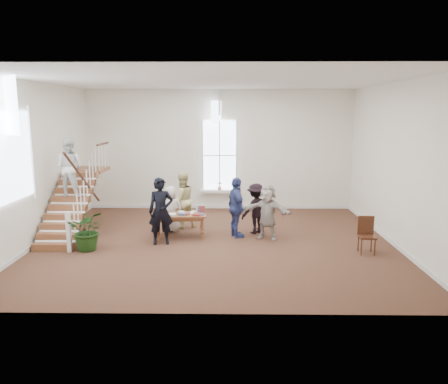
{
  "coord_description": "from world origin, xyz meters",
  "views": [
    {
      "loc": [
        0.42,
        -12.02,
        3.69
      ],
      "look_at": [
        0.23,
        0.4,
        1.39
      ],
      "focal_mm": 35.0,
      "sensor_mm": 36.0,
      "label": 1
    }
  ],
  "objects_px": {
    "woman_cluster_b": "(256,209)",
    "floor_plant": "(88,230)",
    "woman_cluster_a": "(236,208)",
    "police_officer": "(161,211)",
    "side_chair": "(366,233)",
    "elderly_woman": "(171,209)",
    "library_table": "(180,217)",
    "woman_cluster_c": "(267,212)",
    "person_yellow": "(182,200)"
  },
  "relations": [
    {
      "from": "person_yellow",
      "to": "floor_plant",
      "type": "bearing_deg",
      "value": 16.46
    },
    {
      "from": "elderly_woman",
      "to": "side_chair",
      "type": "bearing_deg",
      "value": 155.73
    },
    {
      "from": "person_yellow",
      "to": "side_chair",
      "type": "bearing_deg",
      "value": 125.14
    },
    {
      "from": "floor_plant",
      "to": "side_chair",
      "type": "relative_size",
      "value": 1.14
    },
    {
      "from": "library_table",
      "to": "woman_cluster_b",
      "type": "xyz_separation_m",
      "value": [
        2.25,
        0.51,
        0.14
      ]
    },
    {
      "from": "person_yellow",
      "to": "woman_cluster_b",
      "type": "height_order",
      "value": "person_yellow"
    },
    {
      "from": "person_yellow",
      "to": "woman_cluster_a",
      "type": "height_order",
      "value": "person_yellow"
    },
    {
      "from": "elderly_woman",
      "to": "floor_plant",
      "type": "distance_m",
      "value": 2.7
    },
    {
      "from": "library_table",
      "to": "woman_cluster_b",
      "type": "bearing_deg",
      "value": 7.17
    },
    {
      "from": "library_table",
      "to": "woman_cluster_c",
      "type": "distance_m",
      "value": 2.56
    },
    {
      "from": "police_officer",
      "to": "elderly_woman",
      "type": "relative_size",
      "value": 1.31
    },
    {
      "from": "woman_cluster_c",
      "to": "floor_plant",
      "type": "bearing_deg",
      "value": -142.35
    },
    {
      "from": "police_officer",
      "to": "woman_cluster_c",
      "type": "xyz_separation_m",
      "value": [
        3.02,
        0.5,
        -0.13
      ]
    },
    {
      "from": "elderly_woman",
      "to": "floor_plant",
      "type": "bearing_deg",
      "value": 38.45
    },
    {
      "from": "library_table",
      "to": "person_yellow",
      "type": "relative_size",
      "value": 0.87
    },
    {
      "from": "woman_cluster_a",
      "to": "floor_plant",
      "type": "bearing_deg",
      "value": 87.78
    },
    {
      "from": "police_officer",
      "to": "woman_cluster_c",
      "type": "distance_m",
      "value": 3.06
    },
    {
      "from": "woman_cluster_a",
      "to": "floor_plant",
      "type": "height_order",
      "value": "woman_cluster_a"
    },
    {
      "from": "side_chair",
      "to": "woman_cluster_a",
      "type": "bearing_deg",
      "value": 160.48
    },
    {
      "from": "library_table",
      "to": "floor_plant",
      "type": "xyz_separation_m",
      "value": [
        -2.34,
        -1.24,
        -0.07
      ]
    },
    {
      "from": "woman_cluster_a",
      "to": "woman_cluster_b",
      "type": "distance_m",
      "value": 0.76
    },
    {
      "from": "police_officer",
      "to": "side_chair",
      "type": "height_order",
      "value": "police_officer"
    },
    {
      "from": "woman_cluster_a",
      "to": "side_chair",
      "type": "bearing_deg",
      "value": -132.46
    },
    {
      "from": "elderly_woman",
      "to": "woman_cluster_b",
      "type": "relative_size",
      "value": 0.93
    },
    {
      "from": "library_table",
      "to": "police_officer",
      "type": "xyz_separation_m",
      "value": [
        -0.47,
        -0.65,
        0.32
      ]
    },
    {
      "from": "woman_cluster_c",
      "to": "side_chair",
      "type": "xyz_separation_m",
      "value": [
        2.51,
        -1.2,
        -0.27
      ]
    },
    {
      "from": "side_chair",
      "to": "woman_cluster_b",
      "type": "bearing_deg",
      "value": 149.45
    },
    {
      "from": "library_table",
      "to": "floor_plant",
      "type": "bearing_deg",
      "value": -157.62
    },
    {
      "from": "person_yellow",
      "to": "floor_plant",
      "type": "relative_size",
      "value": 1.63
    },
    {
      "from": "woman_cluster_b",
      "to": "floor_plant",
      "type": "height_order",
      "value": "woman_cluster_b"
    },
    {
      "from": "elderly_woman",
      "to": "police_officer",
      "type": "bearing_deg",
      "value": 80.88
    },
    {
      "from": "woman_cluster_a",
      "to": "floor_plant",
      "type": "xyz_separation_m",
      "value": [
        -3.99,
        -1.29,
        -0.35
      ]
    },
    {
      "from": "library_table",
      "to": "elderly_woman",
      "type": "xyz_separation_m",
      "value": [
        -0.37,
        0.6,
        0.09
      ]
    },
    {
      "from": "police_officer",
      "to": "elderly_woman",
      "type": "height_order",
      "value": "police_officer"
    },
    {
      "from": "woman_cluster_a",
      "to": "person_yellow",
      "type": "bearing_deg",
      "value": 38.42
    },
    {
      "from": "elderly_woman",
      "to": "side_chair",
      "type": "xyz_separation_m",
      "value": [
        5.43,
        -1.95,
        -0.18
      ]
    },
    {
      "from": "library_table",
      "to": "woman_cluster_c",
      "type": "xyz_separation_m",
      "value": [
        2.55,
        -0.14,
        0.19
      ]
    },
    {
      "from": "elderly_woman",
      "to": "person_yellow",
      "type": "bearing_deg",
      "value": -125.51
    },
    {
      "from": "woman_cluster_a",
      "to": "woman_cluster_b",
      "type": "height_order",
      "value": "woman_cluster_a"
    },
    {
      "from": "woman_cluster_c",
      "to": "woman_cluster_b",
      "type": "bearing_deg",
      "value": 139.82
    },
    {
      "from": "library_table",
      "to": "woman_cluster_c",
      "type": "relative_size",
      "value": 0.97
    },
    {
      "from": "woman_cluster_b",
      "to": "floor_plant",
      "type": "bearing_deg",
      "value": -14.56
    },
    {
      "from": "police_officer",
      "to": "woman_cluster_b",
      "type": "distance_m",
      "value": 2.96
    },
    {
      "from": "floor_plant",
      "to": "side_chair",
      "type": "xyz_separation_m",
      "value": [
        7.4,
        -0.1,
        -0.01
      ]
    },
    {
      "from": "person_yellow",
      "to": "side_chair",
      "type": "relative_size",
      "value": 1.86
    },
    {
      "from": "floor_plant",
      "to": "person_yellow",
      "type": "bearing_deg",
      "value": 45.83
    },
    {
      "from": "woman_cluster_c",
      "to": "side_chair",
      "type": "relative_size",
      "value": 1.67
    },
    {
      "from": "woman_cluster_a",
      "to": "woman_cluster_b",
      "type": "bearing_deg",
      "value": -73.31
    },
    {
      "from": "person_yellow",
      "to": "floor_plant",
      "type": "distance_m",
      "value": 3.28
    },
    {
      "from": "woman_cluster_b",
      "to": "woman_cluster_a",
      "type": "bearing_deg",
      "value": 1.52
    }
  ]
}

